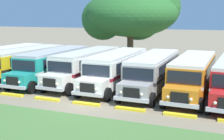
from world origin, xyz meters
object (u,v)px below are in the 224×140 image
Objects in this scene: parked_bus_slot_4 at (117,67)px; broad_shade_tree at (133,14)px; parked_bus_slot_0 at (4,59)px; parked_bus_slot_5 at (153,70)px; parked_bus_slot_6 at (193,73)px; parked_bus_slot_3 at (86,65)px; parked_bus_slot_1 at (26,62)px; parked_bus_slot_2 at (53,63)px.

broad_shade_tree is at bearing -167.74° from parked_bus_slot_4.
parked_bus_slot_0 is 1.01× the size of parked_bus_slot_5.
parked_bus_slot_6 is 0.91× the size of broad_shade_tree.
parked_bus_slot_0 and parked_bus_slot_4 have the same top height.
parked_bus_slot_0 and parked_bus_slot_3 have the same top height.
parked_bus_slot_4 is at bearing 94.73° from parked_bus_slot_1.
parked_bus_slot_2 is 12.80m from parked_bus_slot_6.
parked_bus_slot_5 is at bearing 90.61° from parked_bus_slot_2.
parked_bus_slot_0 is 9.25m from parked_bus_slot_3.
parked_bus_slot_4 and parked_bus_slot_6 have the same top height.
parked_bus_slot_2 is at bearing 90.58° from parked_bus_slot_0.
parked_bus_slot_1 is 1.01× the size of parked_bus_slot_2.
parked_bus_slot_3 is at bearing -96.28° from parked_bus_slot_4.
parked_bus_slot_1 is 6.33m from parked_bus_slot_3.
parked_bus_slot_6 is (12.80, 0.02, 0.00)m from parked_bus_slot_2.
parked_bus_slot_6 is at bearing 92.50° from parked_bus_slot_0.
parked_bus_slot_0 and parked_bus_slot_5 have the same top height.
parked_bus_slot_2 is 9.58m from parked_bus_slot_5.
broad_shade_tree reaches higher than parked_bus_slot_1.
broad_shade_tree is at bearing 164.48° from parked_bus_slot_2.
parked_bus_slot_1 is 1.00× the size of parked_bus_slot_3.
parked_bus_slot_3 is 3.18m from parked_bus_slot_4.
parked_bus_slot_1 and parked_bus_slot_4 have the same top height.
parked_bus_slot_0 is at bearing -85.90° from parked_bus_slot_3.
parked_bus_slot_3 is (3.19, 0.55, 0.00)m from parked_bus_slot_2.
parked_bus_slot_1 is 12.69m from parked_bus_slot_5.
parked_bus_slot_1 is 1.01× the size of parked_bus_slot_6.
parked_bus_slot_1 is 3.12m from parked_bus_slot_2.
parked_bus_slot_5 is at bearing 92.37° from parked_bus_slot_0.
parked_bus_slot_2 and parked_bus_slot_4 have the same top height.
parked_bus_slot_4 is at bearing 85.67° from parked_bus_slot_3.
broad_shade_tree is at bearing 145.66° from parked_bus_slot_0.
parked_bus_slot_0 and parked_bus_slot_1 have the same top height.
parked_bus_slot_0 is 1.01× the size of parked_bus_slot_4.
parked_bus_slot_3 is 1.00× the size of parked_bus_slot_6.
parked_bus_slot_4 is (12.40, -0.12, 0.00)m from parked_bus_slot_0.
parked_bus_slot_6 is at bearing 89.24° from parked_bus_slot_4.
parked_bus_slot_3 is at bearing -91.70° from parked_bus_slot_6.
broad_shade_tree reaches higher than parked_bus_slot_4.
parked_bus_slot_1 is at bearing -82.47° from parked_bus_slot_3.
parked_bus_slot_5 is 1.00× the size of parked_bus_slot_6.
parked_bus_slot_1 is at bearing -88.47° from parked_bus_slot_6.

